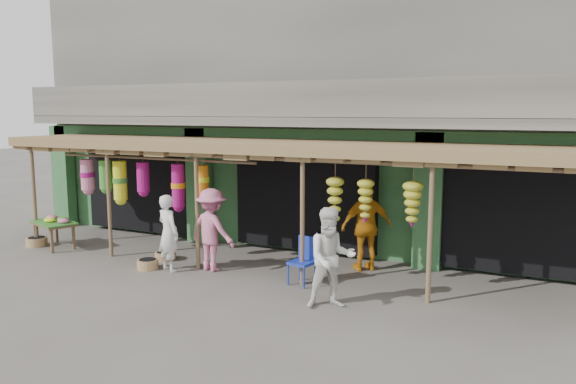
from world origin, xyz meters
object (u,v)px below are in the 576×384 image
at_px(blue_chair, 304,258).
at_px(person_vendor, 366,226).
at_px(person_right, 331,258).
at_px(flower_table, 55,223).
at_px(person_shopper, 212,230).
at_px(person_front, 168,233).

height_order(blue_chair, person_vendor, person_vendor).
distance_m(blue_chair, person_vendor, 1.74).
relative_size(person_right, person_vendor, 0.92).
bearing_deg(flower_table, person_shopper, 20.48).
bearing_deg(blue_chair, person_vendor, 72.42).
bearing_deg(flower_table, person_right, 12.83).
distance_m(blue_chair, person_shopper, 2.22).
distance_m(flower_table, person_shopper, 4.74).
bearing_deg(person_vendor, person_right, 53.22).
xyz_separation_m(flower_table, blue_chair, (6.92, 0.01, -0.11)).
height_order(blue_chair, person_right, person_right).
height_order(blue_chair, person_shopper, person_shopper).
distance_m(person_vendor, person_shopper, 3.35).
height_order(flower_table, person_front, person_front).
distance_m(flower_table, blue_chair, 6.93).
bearing_deg(person_right, flower_table, 139.21).
xyz_separation_m(flower_table, person_right, (7.91, -1.05, 0.26)).
height_order(flower_table, blue_chair, blue_chair).
xyz_separation_m(person_front, person_shopper, (0.82, 0.45, 0.06)).
xyz_separation_m(blue_chair, person_vendor, (0.81, 1.47, 0.44)).
bearing_deg(flower_table, blue_chair, 20.41).
height_order(person_front, person_shopper, person_shopper).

